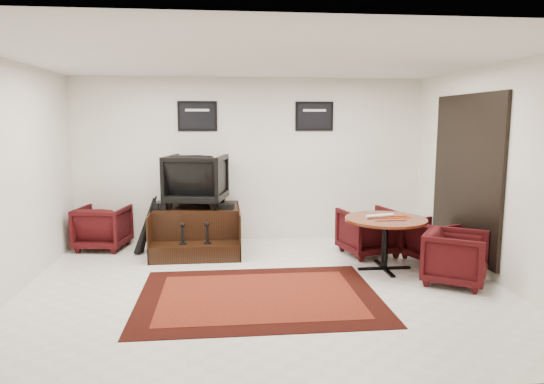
{
  "coord_description": "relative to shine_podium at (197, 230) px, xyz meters",
  "views": [
    {
      "loc": [
        -0.5,
        -5.86,
        2.08
      ],
      "look_at": [
        0.2,
        0.9,
        1.07
      ],
      "focal_mm": 32.0,
      "sensor_mm": 36.0,
      "label": 1
    }
  ],
  "objects": [
    {
      "name": "table_chair_corner",
      "position": [
        3.37,
        -2.01,
        0.05
      ],
      "size": [
        0.98,
        0.99,
        0.76
      ],
      "primitive_type": "imported",
      "rotation": [
        0.0,
        0.0,
        0.99
      ],
      "color": "black",
      "rests_on": "ground"
    },
    {
      "name": "table_chair_back",
      "position": [
        2.67,
        -0.56,
        0.08
      ],
      "size": [
        0.92,
        0.89,
        0.8
      ],
      "primitive_type": "imported",
      "rotation": [
        0.0,
        0.0,
        3.37
      ],
      "color": "black",
      "rests_on": "ground"
    },
    {
      "name": "umbrella_hooked",
      "position": [
        -0.76,
        -0.08,
        0.15
      ],
      "size": [
        0.35,
        0.13,
        0.94
      ],
      "primitive_type": null,
      "color": "black",
      "rests_on": "ground"
    },
    {
      "name": "table_chair_window",
      "position": [
        3.51,
        -0.97,
        0.01
      ],
      "size": [
        0.81,
        0.84,
        0.67
      ],
      "primitive_type": "imported",
      "rotation": [
        0.0,
        0.0,
        1.97
      ],
      "color": "black",
      "rests_on": "ground"
    },
    {
      "name": "paper_roll",
      "position": [
        2.6,
        -1.28,
        0.44
      ],
      "size": [
        0.42,
        0.15,
        0.05
      ],
      "primitive_type": "cylinder",
      "rotation": [
        0.0,
        1.57,
        0.23
      ],
      "color": "white",
      "rests_on": "meeting_table"
    },
    {
      "name": "area_rug",
      "position": [
        0.83,
        -2.22,
        -0.32
      ],
      "size": [
        2.85,
        2.14,
        0.01
      ],
      "color": "black",
      "rests_on": "ground"
    },
    {
      "name": "polish_kit",
      "position": [
        0.47,
        -0.22,
        0.42
      ],
      "size": [
        0.27,
        0.22,
        0.08
      ],
      "primitive_type": "cube",
      "rotation": [
        0.0,
        0.0,
        -0.27
      ],
      "color": "black",
      "rests_on": "shine_podium"
    },
    {
      "name": "shine_chair",
      "position": [
        -0.0,
        0.14,
        0.85
      ],
      "size": [
        1.06,
        1.01,
        0.94
      ],
      "primitive_type": "imported",
      "rotation": [
        0.0,
        0.0,
        2.95
      ],
      "color": "black",
      "rests_on": "shine_podium"
    },
    {
      "name": "meeting_table",
      "position": [
        2.67,
        -1.33,
        0.32
      ],
      "size": [
        1.12,
        1.12,
        0.74
      ],
      "color": "#4B190A",
      "rests_on": "ground"
    },
    {
      "name": "ground",
      "position": [
        0.92,
        -1.87,
        -0.32
      ],
      "size": [
        6.0,
        6.0,
        0.0
      ],
      "primitive_type": "plane",
      "color": "silver",
      "rests_on": "ground"
    },
    {
      "name": "armchair_side",
      "position": [
        -1.53,
        0.23,
        0.07
      ],
      "size": [
        0.87,
        0.83,
        0.78
      ],
      "primitive_type": "imported",
      "rotation": [
        0.0,
        0.0,
        2.97
      ],
      "color": "black",
      "rests_on": "ground"
    },
    {
      "name": "shine_podium",
      "position": [
        0.0,
        0.0,
        0.0
      ],
      "size": [
        1.36,
        1.4,
        0.7
      ],
      "color": "black",
      "rests_on": "ground"
    },
    {
      "name": "umbrella_black",
      "position": [
        -0.78,
        -0.21,
        0.14
      ],
      "size": [
        0.35,
        0.13,
        0.93
      ],
      "primitive_type": null,
      "color": "black",
      "rests_on": "ground"
    },
    {
      "name": "table_clutter",
      "position": [
        2.77,
        -1.35,
        0.42
      ],
      "size": [
        0.57,
        0.33,
        0.01
      ],
      "color": "#E4410C",
      "rests_on": "meeting_table"
    },
    {
      "name": "room_shell",
      "position": [
        1.32,
        -1.75,
        1.46
      ],
      "size": [
        6.02,
        5.02,
        2.81
      ],
      "color": "white",
      "rests_on": "ground"
    },
    {
      "name": "shoes_pair",
      "position": [
        -0.53,
        -0.09,
        0.43
      ],
      "size": [
        0.29,
        0.34,
        0.11
      ],
      "color": "black",
      "rests_on": "shine_podium"
    }
  ]
}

